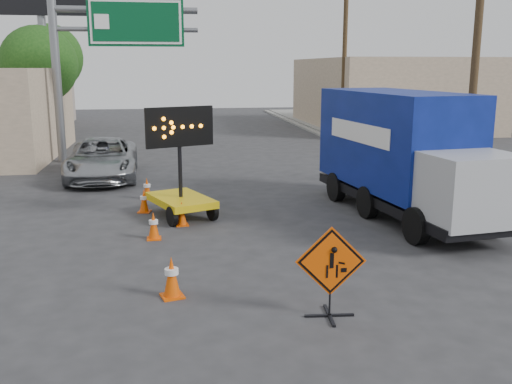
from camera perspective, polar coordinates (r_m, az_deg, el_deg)
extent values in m
plane|color=#2D2D30|center=(8.84, 5.04, -14.96)|extent=(100.00, 100.00, 0.00)
cube|color=gray|center=(24.72, 13.00, 2.79)|extent=(0.40, 60.00, 0.12)
cube|color=gray|center=(25.66, 17.78, 2.89)|extent=(4.00, 60.00, 0.15)
cube|color=tan|center=(40.51, 12.98, 9.62)|extent=(10.00, 14.00, 4.60)
cylinder|color=slate|center=(26.02, -19.26, 10.29)|extent=(0.36, 0.36, 6.80)
cylinder|color=slate|center=(25.76, -12.88, 17.34)|extent=(6.00, 0.28, 0.28)
cylinder|color=slate|center=(25.70, -12.79, 15.56)|extent=(6.00, 0.20, 0.20)
cube|color=#054221|center=(25.58, -11.91, 16.29)|extent=(4.00, 0.10, 2.00)
cube|color=silver|center=(25.51, -11.92, 16.30)|extent=(3.80, 0.01, 1.80)
cylinder|color=slate|center=(34.25, -20.39, 12.40)|extent=(0.44, 0.44, 9.00)
cylinder|color=#45341D|center=(20.23, 21.14, 12.86)|extent=(0.26, 0.26, 9.00)
cylinder|color=#45341D|center=(33.14, 8.83, 13.04)|extent=(0.26, 0.26, 9.00)
cylinder|color=#45341D|center=(30.32, -20.51, 7.04)|extent=(0.28, 0.28, 3.25)
sphere|color=#173E11|center=(30.22, -20.88, 11.85)|extent=(3.71, 3.71, 3.71)
cylinder|color=#45341D|center=(38.33, -19.67, 8.32)|extent=(0.28, 0.28, 3.58)
sphere|color=#173E11|center=(38.27, -19.98, 12.52)|extent=(4.10, 4.10, 4.10)
cube|color=black|center=(9.76, 7.34, -12.14)|extent=(0.83, 0.13, 0.04)
cube|color=black|center=(9.76, 7.34, -12.14)|extent=(0.13, 0.83, 0.04)
cylinder|color=black|center=(9.64, 7.39, -10.50)|extent=(0.03, 0.03, 0.64)
cube|color=#E34B04|center=(9.41, 7.50, -6.89)|extent=(1.17, 0.13, 1.17)
cube|color=black|center=(9.41, 7.50, -6.89)|extent=(1.09, 0.10, 1.09)
cube|color=gold|center=(15.78, -7.51, -0.81)|extent=(1.98, 2.45, 0.19)
cylinder|color=black|center=(15.55, -7.64, 3.58)|extent=(0.11, 0.11, 2.34)
cube|color=black|center=(15.45, -7.72, 6.50)|extent=(1.81, 0.82, 1.06)
imported|color=#9FA2A6|center=(21.80, -15.12, 3.22)|extent=(2.64, 5.40, 1.48)
cube|color=black|center=(16.18, 14.60, -0.59)|extent=(2.98, 7.27, 0.26)
cube|color=#071559|center=(16.55, 13.93, 5.17)|extent=(2.87, 5.70, 2.65)
cube|color=#9EA0A5|center=(13.52, 19.49, 0.21)|extent=(2.21, 1.83, 1.59)
cube|color=#E34B04|center=(10.55, -8.37, -10.25)|extent=(0.47, 0.47, 0.03)
cone|color=#E34B04|center=(10.41, -8.43, -8.30)|extent=(0.30, 0.30, 0.73)
cylinder|color=silver|center=(10.38, -8.45, -7.86)|extent=(0.25, 0.25, 0.11)
cube|color=#E34B04|center=(13.99, -10.16, -4.59)|extent=(0.35, 0.35, 0.03)
cone|color=#E34B04|center=(13.90, -10.21, -3.26)|extent=(0.27, 0.27, 0.64)
cylinder|color=silver|center=(13.88, -10.22, -2.96)|extent=(0.22, 0.22, 0.09)
cube|color=#E34B04|center=(15.06, -7.41, -3.27)|extent=(0.36, 0.36, 0.03)
cone|color=#E34B04|center=(14.98, -7.45, -2.07)|extent=(0.26, 0.26, 0.62)
cylinder|color=silver|center=(14.96, -7.45, -1.80)|extent=(0.21, 0.21, 0.09)
cube|color=#E34B04|center=(16.58, -11.09, -1.94)|extent=(0.41, 0.41, 0.03)
cone|color=#E34B04|center=(16.51, -11.14, -0.82)|extent=(0.26, 0.26, 0.64)
cylinder|color=silver|center=(16.49, -11.15, -0.56)|extent=(0.22, 0.22, 0.09)
cube|color=#E34B04|center=(18.20, -10.80, -0.65)|extent=(0.45, 0.45, 0.03)
cone|color=#E34B04|center=(18.13, -10.84, 0.40)|extent=(0.27, 0.27, 0.65)
cylinder|color=silver|center=(18.11, -10.85, 0.64)|extent=(0.22, 0.22, 0.10)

